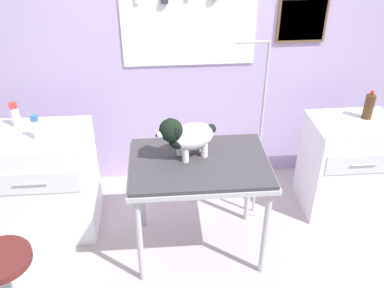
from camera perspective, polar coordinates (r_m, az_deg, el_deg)
The scene contains 11 objects.
ground at distance 3.34m, azimuth 2.02°, elevation -16.77°, with size 4.40×4.00×0.04m, color #B3A4A4.
rear_wall_panel at distance 3.73m, azimuth 0.18°, elevation 11.02°, with size 4.00×0.11×2.30m.
grooming_table at distance 3.00m, azimuth 1.02°, elevation -3.60°, with size 1.00×0.70×0.83m.
grooming_arm at distance 3.40m, azimuth 9.03°, elevation 0.21°, with size 0.30×0.11×1.56m.
dog at distance 2.90m, azimuth -0.85°, elevation 1.12°, with size 0.44×0.31×0.33m.
counter_left at distance 3.59m, azimuth -19.50°, elevation -4.92°, with size 0.80×0.58×0.89m.
cabinet_right at distance 3.86m, azimuth 20.12°, elevation -2.70°, with size 0.68×0.54×0.84m.
stool at distance 2.89m, azimuth -24.31°, elevation -15.19°, with size 0.37×0.37×0.60m.
pump_bottle_white at distance 3.25m, azimuth -20.38°, elevation 1.95°, with size 0.06×0.06×0.19m.
detangler_spray at distance 3.49m, azimuth -22.84°, elevation 3.51°, with size 0.06×0.06×0.20m.
soda_bottle at distance 3.71m, azimuth 22.91°, elevation 4.81°, with size 0.08×0.08×0.24m.
Camera 1 is at (-0.30, -2.20, 2.48)m, focal length 39.26 mm.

